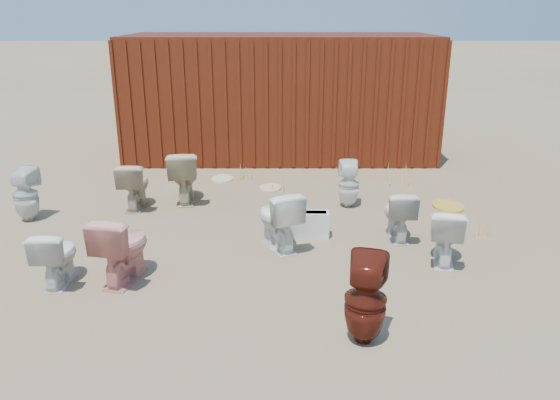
{
  "coord_description": "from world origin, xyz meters",
  "views": [
    {
      "loc": [
        0.0,
        -5.99,
        2.85
      ],
      "look_at": [
        0.0,
        0.6,
        0.55
      ],
      "focal_mm": 35.0,
      "sensor_mm": 36.0,
      "label": 1
    }
  ],
  "objects_px": {
    "toilet_front_e": "(398,214)",
    "loose_tank": "(310,224)",
    "toilet_back_e": "(349,184)",
    "toilet_back_yellowlid": "(445,235)",
    "toilet_front_c": "(278,219)",
    "toilet_front_maroon": "(365,300)",
    "toilet_back_beige_left": "(135,185)",
    "toilet_front_a": "(57,256)",
    "shipping_container": "(280,96)",
    "toilet_front_pink": "(123,247)",
    "toilet_back_a": "(25,195)",
    "toilet_back_beige_right": "(184,176)"
  },
  "relations": [
    {
      "from": "toilet_front_e",
      "to": "loose_tank",
      "type": "height_order",
      "value": "toilet_front_e"
    },
    {
      "from": "toilet_back_e",
      "to": "loose_tank",
      "type": "bearing_deg",
      "value": 62.66
    },
    {
      "from": "toilet_back_yellowlid",
      "to": "loose_tank",
      "type": "bearing_deg",
      "value": -13.69
    },
    {
      "from": "toilet_front_c",
      "to": "toilet_front_e",
      "type": "bearing_deg",
      "value": 166.96
    },
    {
      "from": "toilet_front_c",
      "to": "loose_tank",
      "type": "height_order",
      "value": "toilet_front_c"
    },
    {
      "from": "toilet_front_maroon",
      "to": "loose_tank",
      "type": "distance_m",
      "value": 2.45
    },
    {
      "from": "toilet_front_c",
      "to": "toilet_back_beige_left",
      "type": "height_order",
      "value": "toilet_front_c"
    },
    {
      "from": "toilet_back_yellowlid",
      "to": "toilet_back_e",
      "type": "bearing_deg",
      "value": -52.72
    },
    {
      "from": "toilet_front_a",
      "to": "shipping_container",
      "type": "bearing_deg",
      "value": -112.53
    },
    {
      "from": "toilet_front_a",
      "to": "toilet_front_pink",
      "type": "bearing_deg",
      "value": -172.56
    },
    {
      "from": "toilet_front_c",
      "to": "loose_tank",
      "type": "xyz_separation_m",
      "value": [
        0.42,
        0.34,
        -0.21
      ]
    },
    {
      "from": "shipping_container",
      "to": "toilet_back_yellowlid",
      "type": "xyz_separation_m",
      "value": [
        1.94,
        -5.26,
        -0.85
      ]
    },
    {
      "from": "toilet_back_beige_left",
      "to": "toilet_back_e",
      "type": "relative_size",
      "value": 1.01
    },
    {
      "from": "toilet_back_a",
      "to": "toilet_back_e",
      "type": "xyz_separation_m",
      "value": [
        4.64,
        0.58,
        -0.03
      ]
    },
    {
      "from": "toilet_front_a",
      "to": "toilet_front_pink",
      "type": "distance_m",
      "value": 0.71
    },
    {
      "from": "shipping_container",
      "to": "toilet_front_pink",
      "type": "xyz_separation_m",
      "value": [
        -1.73,
        -5.72,
        -0.81
      ]
    },
    {
      "from": "toilet_back_beige_left",
      "to": "toilet_back_beige_right",
      "type": "bearing_deg",
      "value": -156.72
    },
    {
      "from": "toilet_front_e",
      "to": "toilet_back_e",
      "type": "bearing_deg",
      "value": -68.54
    },
    {
      "from": "toilet_front_a",
      "to": "toilet_back_beige_right",
      "type": "xyz_separation_m",
      "value": [
        0.93,
        2.75,
        0.09
      ]
    },
    {
      "from": "toilet_back_e",
      "to": "toilet_front_c",
      "type": "bearing_deg",
      "value": 56.27
    },
    {
      "from": "toilet_back_beige_right",
      "to": "loose_tank",
      "type": "distance_m",
      "value": 2.39
    },
    {
      "from": "toilet_front_c",
      "to": "toilet_back_yellowlid",
      "type": "distance_m",
      "value": 2.01
    },
    {
      "from": "toilet_front_maroon",
      "to": "toilet_back_yellowlid",
      "type": "distance_m",
      "value": 2.04
    },
    {
      "from": "toilet_back_beige_right",
      "to": "toilet_back_beige_left",
      "type": "bearing_deg",
      "value": 17.67
    },
    {
      "from": "toilet_front_e",
      "to": "toilet_back_e",
      "type": "xyz_separation_m",
      "value": [
        -0.5,
        1.23,
        0.02
      ]
    },
    {
      "from": "toilet_front_pink",
      "to": "toilet_front_c",
      "type": "distance_m",
      "value": 1.92
    },
    {
      "from": "toilet_back_a",
      "to": "toilet_back_beige_left",
      "type": "xyz_separation_m",
      "value": [
        1.41,
        0.52,
        -0.02
      ]
    },
    {
      "from": "toilet_back_a",
      "to": "toilet_back_e",
      "type": "distance_m",
      "value": 4.68
    },
    {
      "from": "toilet_back_a",
      "to": "toilet_back_yellowlid",
      "type": "distance_m",
      "value": 5.71
    },
    {
      "from": "shipping_container",
      "to": "toilet_back_e",
      "type": "relative_size",
      "value": 8.39
    },
    {
      "from": "toilet_front_maroon",
      "to": "toilet_back_yellowlid",
      "type": "xyz_separation_m",
      "value": [
        1.18,
        1.66,
        -0.07
      ]
    },
    {
      "from": "shipping_container",
      "to": "toilet_front_maroon",
      "type": "xyz_separation_m",
      "value": [
        0.76,
        -6.92,
        -0.78
      ]
    },
    {
      "from": "shipping_container",
      "to": "toilet_back_e",
      "type": "distance_m",
      "value": 3.58
    },
    {
      "from": "toilet_back_a",
      "to": "toilet_back_beige_left",
      "type": "height_order",
      "value": "toilet_back_a"
    },
    {
      "from": "toilet_back_beige_right",
      "to": "shipping_container",
      "type": "bearing_deg",
      "value": -122.51
    },
    {
      "from": "toilet_front_e",
      "to": "loose_tank",
      "type": "distance_m",
      "value": 1.16
    },
    {
      "from": "toilet_front_a",
      "to": "toilet_back_beige_right",
      "type": "bearing_deg",
      "value": -108.51
    },
    {
      "from": "shipping_container",
      "to": "toilet_front_a",
      "type": "height_order",
      "value": "shipping_container"
    },
    {
      "from": "toilet_front_pink",
      "to": "toilet_back_yellowlid",
      "type": "bearing_deg",
      "value": -160.62
    },
    {
      "from": "shipping_container",
      "to": "loose_tank",
      "type": "relative_size",
      "value": 12.0
    },
    {
      "from": "toilet_front_c",
      "to": "toilet_front_e",
      "type": "height_order",
      "value": "toilet_front_c"
    },
    {
      "from": "toilet_front_pink",
      "to": "toilet_front_c",
      "type": "xyz_separation_m",
      "value": [
        1.7,
        0.88,
        -0.01
      ]
    },
    {
      "from": "toilet_front_maroon",
      "to": "toilet_back_beige_right",
      "type": "distance_m",
      "value": 4.47
    },
    {
      "from": "toilet_front_c",
      "to": "toilet_front_maroon",
      "type": "bearing_deg",
      "value": 86.82
    },
    {
      "from": "shipping_container",
      "to": "toilet_back_beige_left",
      "type": "bearing_deg",
      "value": -123.02
    },
    {
      "from": "toilet_back_beige_left",
      "to": "toilet_front_e",
      "type": "bearing_deg",
      "value": 161.76
    },
    {
      "from": "toilet_front_c",
      "to": "toilet_back_e",
      "type": "height_order",
      "value": "toilet_front_c"
    },
    {
      "from": "toilet_front_c",
      "to": "loose_tank",
      "type": "bearing_deg",
      "value": -164.99
    },
    {
      "from": "toilet_back_a",
      "to": "loose_tank",
      "type": "distance_m",
      "value": 4.05
    },
    {
      "from": "toilet_front_c",
      "to": "toilet_back_beige_left",
      "type": "relative_size",
      "value": 1.07
    }
  ]
}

